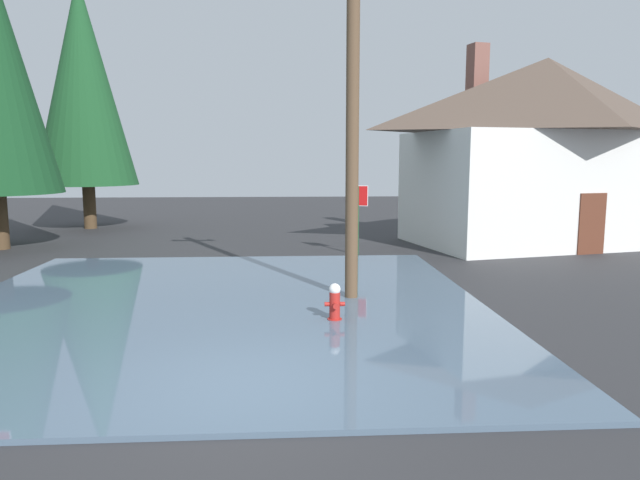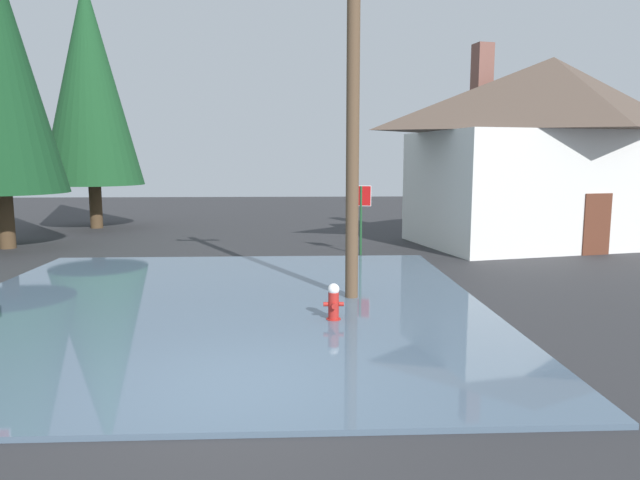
# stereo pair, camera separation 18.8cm
# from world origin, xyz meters

# --- Properties ---
(ground_plane) EXTENTS (80.00, 80.00, 0.10)m
(ground_plane) POSITION_xyz_m (0.00, 0.00, -0.05)
(ground_plane) COLOR #2D2D30
(flood_puddle) EXTENTS (11.20, 11.72, 0.08)m
(flood_puddle) POSITION_xyz_m (-0.90, 4.55, 0.04)
(flood_puddle) COLOR #4C6075
(flood_puddle) RESTS_ON ground
(lane_stop_bar) EXTENTS (3.19, 0.36, 0.01)m
(lane_stop_bar) POSITION_xyz_m (-0.74, -1.06, 0.00)
(lane_stop_bar) COLOR silver
(lane_stop_bar) RESTS_ON ground
(fire_hydrant) EXTENTS (0.39, 0.33, 0.77)m
(fire_hydrant) POSITION_xyz_m (1.47, 3.19, 0.38)
(fire_hydrant) COLOR #AD231E
(fire_hydrant) RESTS_ON ground
(utility_pole) EXTENTS (1.60, 0.28, 8.27)m
(utility_pole) POSITION_xyz_m (1.99, 4.95, 4.31)
(utility_pole) COLOR brown
(utility_pole) RESTS_ON ground
(stop_sign_far) EXTENTS (0.64, 0.21, 2.25)m
(stop_sign_far) POSITION_xyz_m (2.88, 10.99, 1.59)
(stop_sign_far) COLOR #1E4C28
(stop_sign_far) RESTS_ON ground
(house) EXTENTS (10.77, 7.66, 7.19)m
(house) POSITION_xyz_m (9.94, 13.24, 3.46)
(house) COLOR silver
(house) RESTS_ON ground
(pine_tree_tall_left) EXTENTS (4.34, 4.34, 10.84)m
(pine_tree_tall_left) POSITION_xyz_m (-8.20, 18.85, 6.38)
(pine_tree_tall_left) COLOR #4C3823
(pine_tree_tall_left) RESTS_ON ground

